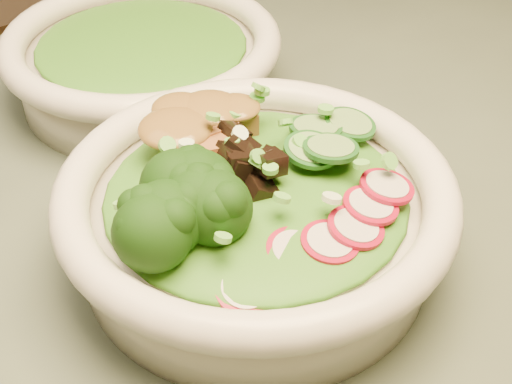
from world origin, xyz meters
TOP-DOWN VIEW (x-y plane):
  - dining_table at (0.00, 0.00)m, footprint 1.20×0.80m
  - salad_bowl at (-0.10, -0.07)m, footprint 0.29×0.29m
  - side_bowl at (-0.04, 0.18)m, footprint 0.27×0.27m
  - lettuce_bed at (-0.10, -0.07)m, footprint 0.22×0.22m
  - side_lettuce at (-0.04, 0.18)m, footprint 0.18×0.18m
  - broccoli_florets at (-0.16, -0.09)m, footprint 0.10×0.09m
  - radish_slices at (-0.09, -0.14)m, footprint 0.12×0.06m
  - cucumber_slices at (-0.03, -0.07)m, footprint 0.09×0.09m
  - mushroom_heap at (-0.10, -0.06)m, footprint 0.09×0.09m
  - tofu_cubes at (-0.10, -0.01)m, footprint 0.11×0.08m
  - peanut_sauce at (-0.10, -0.01)m, footprint 0.07×0.06m
  - scallion_garnish at (-0.10, -0.07)m, footprint 0.21×0.21m

SIDE VIEW (x-z plane):
  - dining_table at x=0.00m, z-range 0.26..1.01m
  - side_bowl at x=-0.04m, z-range 0.75..0.83m
  - salad_bowl at x=-0.10m, z-range 0.75..0.83m
  - side_lettuce at x=-0.04m, z-range 0.80..0.82m
  - lettuce_bed at x=-0.10m, z-range 0.80..0.83m
  - radish_slices at x=-0.09m, z-range 0.81..0.83m
  - cucumber_slices at x=-0.03m, z-range 0.81..0.85m
  - tofu_cubes at x=-0.10m, z-range 0.81..0.85m
  - mushroom_heap at x=-0.10m, z-range 0.81..0.85m
  - broccoli_florets at x=-0.16m, z-range 0.81..0.85m
  - scallion_garnish at x=-0.10m, z-range 0.83..0.85m
  - peanut_sauce at x=-0.10m, z-range 0.83..0.85m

